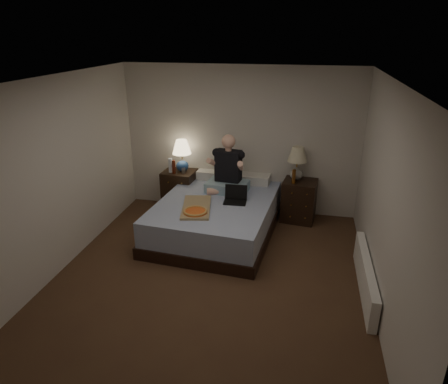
% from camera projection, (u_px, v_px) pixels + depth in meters
% --- Properties ---
extents(floor, '(4.00, 4.50, 0.00)m').
position_uv_depth(floor, '(210.00, 278.00, 5.21)').
color(floor, '#523823').
rests_on(floor, ground).
extents(ceiling, '(4.00, 4.50, 0.00)m').
position_uv_depth(ceiling, '(207.00, 80.00, 4.26)').
color(ceiling, white).
rests_on(ceiling, ground).
extents(wall_back, '(4.00, 0.00, 2.50)m').
position_uv_depth(wall_back, '(240.00, 141.00, 6.77)').
color(wall_back, beige).
rests_on(wall_back, ground).
extents(wall_front, '(4.00, 0.00, 2.50)m').
position_uv_depth(wall_front, '(129.00, 309.00, 2.69)').
color(wall_front, beige).
rests_on(wall_front, ground).
extents(wall_left, '(0.00, 4.50, 2.50)m').
position_uv_depth(wall_left, '(57.00, 177.00, 5.11)').
color(wall_left, beige).
rests_on(wall_left, ground).
extents(wall_right, '(0.00, 4.50, 2.50)m').
position_uv_depth(wall_right, '(386.00, 203.00, 4.36)').
color(wall_right, beige).
rests_on(wall_right, ground).
extents(bed, '(1.86, 2.37, 0.56)m').
position_uv_depth(bed, '(217.00, 216.00, 6.29)').
color(bed, '#516AA3').
rests_on(bed, floor).
extents(nightstand_left, '(0.58, 0.53, 0.71)m').
position_uv_depth(nightstand_left, '(180.00, 190.00, 7.11)').
color(nightstand_left, black).
rests_on(nightstand_left, floor).
extents(nightstand_right, '(0.59, 0.54, 0.70)m').
position_uv_depth(nightstand_right, '(299.00, 201.00, 6.68)').
color(nightstand_right, black).
rests_on(nightstand_right, floor).
extents(lamp_left, '(0.40, 0.40, 0.56)m').
position_uv_depth(lamp_left, '(182.00, 156.00, 6.87)').
color(lamp_left, navy).
rests_on(lamp_left, nightstand_left).
extents(lamp_right, '(0.32, 0.32, 0.56)m').
position_uv_depth(lamp_right, '(297.00, 164.00, 6.51)').
color(lamp_right, gray).
rests_on(lamp_right, nightstand_right).
extents(water_bottle, '(0.07, 0.07, 0.25)m').
position_uv_depth(water_bottle, '(170.00, 165.00, 6.87)').
color(water_bottle, white).
rests_on(water_bottle, nightstand_left).
extents(soda_can, '(0.07, 0.07, 0.10)m').
position_uv_depth(soda_can, '(183.00, 170.00, 6.87)').
color(soda_can, '#A5A5A1').
rests_on(soda_can, nightstand_left).
extents(beer_bottle_left, '(0.06, 0.06, 0.23)m').
position_uv_depth(beer_bottle_left, '(174.00, 167.00, 6.82)').
color(beer_bottle_left, '#4F190B').
rests_on(beer_bottle_left, nightstand_left).
extents(beer_bottle_right, '(0.06, 0.06, 0.23)m').
position_uv_depth(beer_bottle_right, '(294.00, 177.00, 6.41)').
color(beer_bottle_right, '#582E0C').
rests_on(beer_bottle_right, nightstand_right).
extents(person, '(0.72, 0.60, 0.93)m').
position_uv_depth(person, '(227.00, 164.00, 6.33)').
color(person, black).
rests_on(person, bed).
extents(laptop, '(0.35, 0.30, 0.24)m').
position_uv_depth(laptop, '(235.00, 195.00, 6.03)').
color(laptop, black).
rests_on(laptop, bed).
extents(pizza_box, '(0.54, 0.82, 0.08)m').
position_uv_depth(pizza_box, '(195.00, 212.00, 5.67)').
color(pizza_box, tan).
rests_on(pizza_box, bed).
extents(radiator, '(0.10, 1.60, 0.40)m').
position_uv_depth(radiator, '(365.00, 276.00, 4.89)').
color(radiator, white).
rests_on(radiator, floor).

